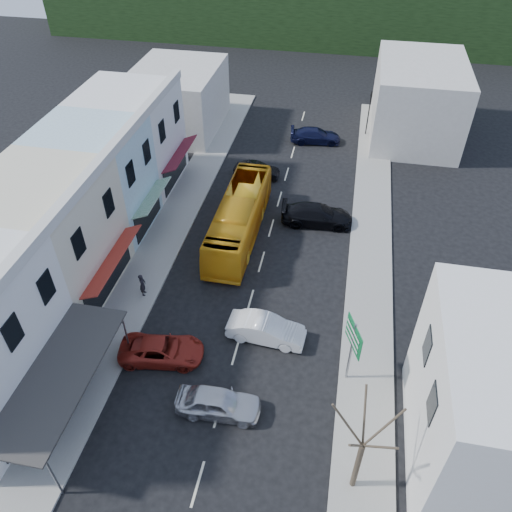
{
  "coord_description": "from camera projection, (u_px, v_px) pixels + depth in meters",
  "views": [
    {
      "loc": [
        4.73,
        -18.0,
        23.09
      ],
      "look_at": [
        0.0,
        6.0,
        2.2
      ],
      "focal_mm": 35.0,
      "sensor_mm": 36.0,
      "label": 1
    }
  ],
  "objects": [
    {
      "name": "car_red",
      "position": [
        162.0,
        350.0,
        28.25
      ],
      "size": [
        4.82,
        2.52,
        1.4
      ],
      "primitive_type": "imported",
      "rotation": [
        0.0,
        0.0,
        1.71
      ],
      "color": "maroon",
      "rests_on": "ground"
    },
    {
      "name": "bus",
      "position": [
        239.0,
        218.0,
        36.42
      ],
      "size": [
        2.57,
        11.61,
        3.1
      ],
      "primitive_type": "imported",
      "rotation": [
        0.0,
        0.0,
        -0.01
      ],
      "color": "gold",
      "rests_on": "ground"
    },
    {
      "name": "car_black_near",
      "position": [
        317.0,
        216.0,
        38.08
      ],
      "size": [
        4.63,
        2.18,
        1.4
      ],
      "primitive_type": "imported",
      "rotation": [
        0.0,
        0.0,
        1.65
      ],
      "color": "black",
      "rests_on": "ground"
    },
    {
      "name": "distant_block_left",
      "position": [
        178.0,
        99.0,
        49.08
      ],
      "size": [
        8.0,
        10.0,
        6.0
      ],
      "primitive_type": "cube",
      "color": "#B7B2A8",
      "rests_on": "ground"
    },
    {
      "name": "car_black_far",
      "position": [
        257.0,
        170.0,
        43.22
      ],
      "size": [
        4.41,
        1.81,
        1.4
      ],
      "primitive_type": "imported",
      "rotation": [
        0.0,
        0.0,
        1.57
      ],
      "color": "black",
      "rests_on": "ground"
    },
    {
      "name": "direction_sign",
      "position": [
        351.0,
        353.0,
        26.16
      ],
      "size": [
        1.64,
        2.16,
        4.44
      ],
      "primitive_type": null,
      "rotation": [
        0.0,
        0.0,
        0.39
      ],
      "color": "#0C612E",
      "rests_on": "ground"
    },
    {
      "name": "car_white",
      "position": [
        266.0,
        330.0,
        29.35
      ],
      "size": [
        4.51,
        2.1,
        1.4
      ],
      "primitive_type": "imported",
      "rotation": [
        0.0,
        0.0,
        1.5
      ],
      "color": "silver",
      "rests_on": "ground"
    },
    {
      "name": "traffic_signal",
      "position": [
        368.0,
        114.0,
        48.2
      ],
      "size": [
        1.11,
        1.23,
        4.52
      ],
      "primitive_type": null,
      "rotation": [
        0.0,
        0.0,
        2.74
      ],
      "color": "black",
      "rests_on": "ground"
    },
    {
      "name": "shopfront_row",
      "position": [
        63.0,
        220.0,
        32.09
      ],
      "size": [
        8.25,
        30.0,
        8.0
      ],
      "color": "silver",
      "rests_on": "ground"
    },
    {
      "name": "car_navy_far",
      "position": [
        315.0,
        136.0,
        48.11
      ],
      "size": [
        4.7,
        2.42,
        1.4
      ],
      "primitive_type": "imported",
      "rotation": [
        0.0,
        0.0,
        1.7
      ],
      "color": "black",
      "rests_on": "ground"
    },
    {
      "name": "car_silver",
      "position": [
        218.0,
        403.0,
        25.61
      ],
      "size": [
        4.47,
        1.97,
        1.4
      ],
      "primitive_type": "imported",
      "rotation": [
        0.0,
        0.0,
        1.61
      ],
      "color": "silver",
      "rests_on": "ground"
    },
    {
      "name": "sidewalk_left",
      "position": [
        169.0,
        231.0,
        37.63
      ],
      "size": [
        3.0,
        52.0,
        0.15
      ],
      "primitive_type": "cube",
      "color": "gray",
      "rests_on": "ground"
    },
    {
      "name": "sidewalk_right",
      "position": [
        370.0,
        256.0,
        35.43
      ],
      "size": [
        3.0,
        52.0,
        0.15
      ],
      "primitive_type": "cube",
      "color": "gray",
      "rests_on": "ground"
    },
    {
      "name": "ground",
      "position": [
        236.0,
        350.0,
        29.12
      ],
      "size": [
        120.0,
        120.0,
        0.0
      ],
      "primitive_type": "plane",
      "color": "black",
      "rests_on": "ground"
    },
    {
      "name": "street_tree",
      "position": [
        363.0,
        446.0,
        20.79
      ],
      "size": [
        3.01,
        3.01,
        7.12
      ],
      "primitive_type": null,
      "rotation": [
        0.0,
        0.0,
        0.18
      ],
      "color": "#3C3125",
      "rests_on": "ground"
    },
    {
      "name": "distant_block_right",
      "position": [
        417.0,
        100.0,
        47.61
      ],
      "size": [
        8.0,
        12.0,
        7.0
      ],
      "primitive_type": "cube",
      "color": "#B7B2A8",
      "rests_on": "ground"
    },
    {
      "name": "pedestrian_left",
      "position": [
        142.0,
        284.0,
        31.89
      ],
      "size": [
        0.49,
        0.66,
        1.7
      ],
      "primitive_type": "imported",
      "rotation": [
        0.0,
        0.0,
        1.74
      ],
      "color": "black",
      "rests_on": "sidewalk_left"
    }
  ]
}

